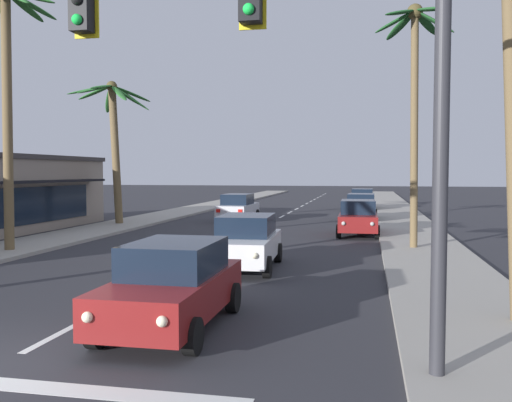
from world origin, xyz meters
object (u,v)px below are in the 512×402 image
at_px(palm_right_second, 414,74).
at_px(sedan_parked_mid_kerb, 361,207).
at_px(traffic_signal_mast, 185,33).
at_px(sedan_third_in_queue, 246,241).
at_px(sedan_lead_at_stop_bar, 173,284).
at_px(sedan_parked_far_kerb, 362,199).
at_px(palm_left_third, 113,124).
at_px(sedan_parked_nearest_kerb, 358,217).
at_px(sedan_oncoming_far, 238,207).
at_px(palm_left_second, 7,65).

bearing_deg(palm_right_second, sedan_parked_mid_kerb, 99.31).
height_order(traffic_signal_mast, sedan_third_in_queue, traffic_signal_mast).
distance_m(sedan_third_in_queue, palm_right_second, 9.46).
xyz_separation_m(sedan_lead_at_stop_bar, sedan_parked_far_kerb, (3.32, 34.17, 0.00)).
bearing_deg(palm_left_third, sedan_parked_far_kerb, 48.72).
relative_size(sedan_lead_at_stop_bar, palm_right_second, 0.48).
height_order(sedan_lead_at_stop_bar, sedan_parked_mid_kerb, same).
bearing_deg(sedan_third_in_queue, palm_left_third, 130.74).
height_order(sedan_parked_nearest_kerb, palm_left_third, palm_left_third).
relative_size(sedan_lead_at_stop_bar, sedan_oncoming_far, 1.00).
relative_size(sedan_third_in_queue, palm_left_second, 0.46).
distance_m(sedan_parked_nearest_kerb, palm_right_second, 7.93).
relative_size(sedan_lead_at_stop_bar, sedan_parked_far_kerb, 0.99).
height_order(sedan_third_in_queue, sedan_parked_nearest_kerb, same).
bearing_deg(traffic_signal_mast, palm_right_second, 71.92).
bearing_deg(sedan_parked_mid_kerb, palm_left_second, -127.91).
bearing_deg(palm_left_second, sedan_third_in_queue, -8.49).
xyz_separation_m(traffic_signal_mast, sedan_parked_nearest_kerb, (2.33, 18.48, -4.30)).
distance_m(sedan_parked_far_kerb, palm_left_second, 29.64).
bearing_deg(sedan_parked_mid_kerb, sedan_parked_nearest_kerb, -90.37).
bearing_deg(sedan_oncoming_far, sedan_third_in_queue, -75.72).
distance_m(sedan_oncoming_far, sedan_parked_nearest_kerb, 9.57).
distance_m(sedan_parked_nearest_kerb, palm_left_third, 14.58).
bearing_deg(sedan_oncoming_far, sedan_lead_at_stop_bar, -79.74).
xyz_separation_m(traffic_signal_mast, sedan_lead_at_stop_bar, (-0.94, 1.92, -4.30)).
bearing_deg(sedan_parked_far_kerb, traffic_signal_mast, -93.78).
distance_m(sedan_lead_at_stop_bar, sedan_third_in_queue, 6.68).
xyz_separation_m(traffic_signal_mast, sedan_oncoming_far, (-5.04, 24.58, -4.30)).
distance_m(sedan_oncoming_far, palm_left_second, 16.66).
bearing_deg(palm_right_second, palm_left_second, -166.13).
height_order(sedan_third_in_queue, sedan_parked_mid_kerb, same).
bearing_deg(sedan_parked_mid_kerb, sedan_parked_far_kerb, 89.97).
relative_size(sedan_lead_at_stop_bar, sedan_parked_nearest_kerb, 1.00).
distance_m(traffic_signal_mast, sedan_lead_at_stop_bar, 4.80).
relative_size(sedan_oncoming_far, sedan_parked_mid_kerb, 1.00).
bearing_deg(palm_left_third, sedan_parked_mid_kerb, 22.69).
relative_size(sedan_third_in_queue, palm_right_second, 0.48).
relative_size(sedan_third_in_queue, palm_left_third, 0.56).
xyz_separation_m(traffic_signal_mast, sedan_parked_mid_kerb, (2.38, 26.24, -4.30)).
bearing_deg(palm_left_second, palm_left_third, 95.31).
relative_size(sedan_third_in_queue, sedan_parked_nearest_kerb, 1.01).
distance_m(sedan_parked_far_kerb, palm_left_third, 21.25).
xyz_separation_m(sedan_oncoming_far, sedan_parked_mid_kerb, (7.42, 1.66, 0.00)).
distance_m(sedan_third_in_queue, sedan_parked_far_kerb, 27.69).
bearing_deg(traffic_signal_mast, sedan_parked_nearest_kerb, 82.82).
height_order(sedan_third_in_queue, sedan_parked_far_kerb, same).
xyz_separation_m(sedan_parked_nearest_kerb, sedan_parked_mid_kerb, (0.05, 7.76, 0.00)).
relative_size(sedan_lead_at_stop_bar, sedan_parked_mid_kerb, 0.99).
relative_size(traffic_signal_mast, sedan_parked_nearest_kerb, 2.51).
height_order(sedan_third_in_queue, palm_right_second, palm_right_second).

